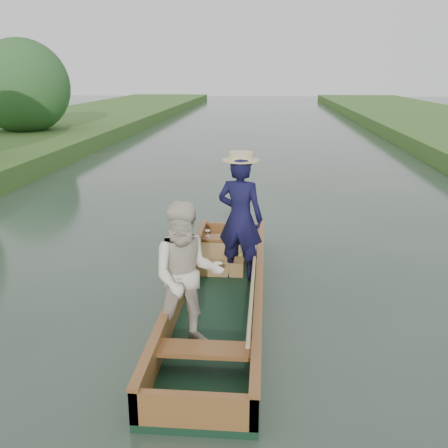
{
  "coord_description": "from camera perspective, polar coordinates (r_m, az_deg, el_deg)",
  "views": [
    {
      "loc": [
        0.55,
        -5.99,
        2.97
      ],
      "look_at": [
        0.0,
        0.6,
        0.95
      ],
      "focal_mm": 40.0,
      "sensor_mm": 36.0,
      "label": 1
    }
  ],
  "objects": [
    {
      "name": "punt",
      "position": [
        6.37,
        -0.92,
        -4.77
      ],
      "size": [
        1.29,
        5.0,
        1.91
      ],
      "color": "black",
      "rests_on": "ground"
    },
    {
      "name": "ground",
      "position": [
        6.71,
        -0.43,
        -9.3
      ],
      "size": [
        120.0,
        120.0,
        0.0
      ],
      "primitive_type": "plane",
      "color": "#283D30",
      "rests_on": "ground"
    }
  ]
}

